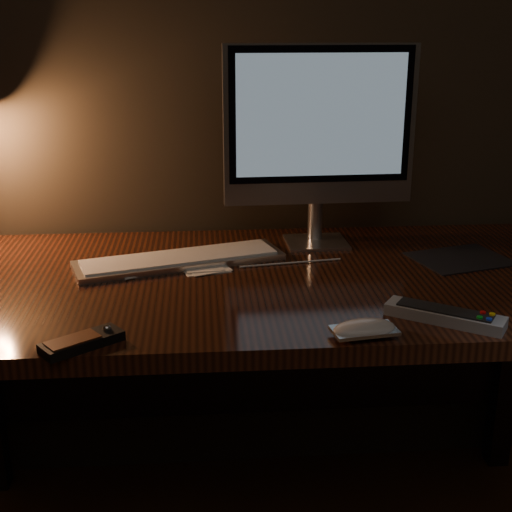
{
  "coord_description": "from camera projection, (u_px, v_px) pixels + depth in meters",
  "views": [
    {
      "loc": [
        -0.14,
        0.35,
        1.3
      ],
      "look_at": [
        -0.03,
        1.73,
        0.84
      ],
      "focal_mm": 50.0,
      "sensor_mm": 36.0,
      "label": 1
    }
  ],
  "objects": [
    {
      "name": "desk",
      "position": [
        262.0,
        316.0,
        1.71
      ],
      "size": [
        1.6,
        0.75,
        0.75
      ],
      "color": "#3A190D",
      "rests_on": "ground"
    },
    {
      "name": "keyboard",
      "position": [
        180.0,
        259.0,
        1.69
      ],
      "size": [
        0.51,
        0.27,
        0.02
      ],
      "primitive_type": "cube",
      "rotation": [
        0.0,
        0.0,
        0.29
      ],
      "color": "silver",
      "rests_on": "desk"
    },
    {
      "name": "cable",
      "position": [
        235.0,
        267.0,
        1.66
      ],
      "size": [
        0.49,
        0.15,
        0.0
      ],
      "primitive_type": "cylinder",
      "rotation": [
        0.0,
        1.57,
        0.29
      ],
      "color": "white",
      "rests_on": "desk"
    },
    {
      "name": "papers",
      "position": [
        206.0,
        269.0,
        1.65
      ],
      "size": [
        0.12,
        0.09,
        0.01
      ],
      "primitive_type": "cube",
      "rotation": [
        0.0,
        0.0,
        0.23
      ],
      "color": "white",
      "rests_on": "desk"
    },
    {
      "name": "mouse",
      "position": [
        364.0,
        331.0,
        1.3
      ],
      "size": [
        0.13,
        0.08,
        0.02
      ],
      "primitive_type": "ellipsoid",
      "rotation": [
        0.0,
        0.0,
        0.15
      ],
      "color": "white",
      "rests_on": "desk"
    },
    {
      "name": "mousepad",
      "position": [
        460.0,
        259.0,
        1.72
      ],
      "size": [
        0.26,
        0.23,
        0.0
      ],
      "primitive_type": "cube",
      "rotation": [
        0.0,
        0.0,
        0.27
      ],
      "color": "black",
      "rests_on": "desk"
    },
    {
      "name": "media_remote",
      "position": [
        82.0,
        341.0,
        1.26
      ],
      "size": [
        0.15,
        0.13,
        0.03
      ],
      "rotation": [
        0.0,
        0.0,
        0.63
      ],
      "color": "black",
      "rests_on": "desk"
    },
    {
      "name": "monitor",
      "position": [
        320.0,
        129.0,
        1.74
      ],
      "size": [
        0.47,
        0.14,
        0.5
      ],
      "rotation": [
        0.0,
        0.0,
        0.03
      ],
      "color": "silver",
      "rests_on": "desk"
    },
    {
      "name": "tv_remote",
      "position": [
        445.0,
        315.0,
        1.36
      ],
      "size": [
        0.22,
        0.17,
        0.03
      ],
      "rotation": [
        0.0,
        0.0,
        -0.6
      ],
      "color": "gray",
      "rests_on": "desk"
    }
  ]
}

